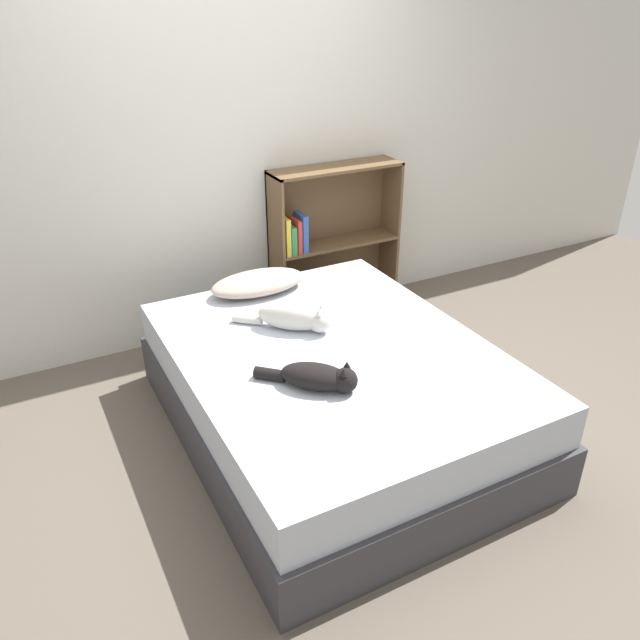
{
  "coord_description": "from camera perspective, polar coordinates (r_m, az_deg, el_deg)",
  "views": [
    {
      "loc": [
        -1.36,
        -2.41,
        2.15
      ],
      "look_at": [
        0.0,
        0.15,
        0.61
      ],
      "focal_mm": 35.0,
      "sensor_mm": 36.0,
      "label": 1
    }
  ],
  "objects": [
    {
      "name": "cat_light",
      "position": [
        3.37,
        -2.29,
        0.24
      ],
      "size": [
        0.45,
        0.42,
        0.15
      ],
      "rotation": [
        0.0,
        0.0,
        5.55
      ],
      "color": "beige",
      "rests_on": "bed"
    },
    {
      "name": "bed",
      "position": [
        3.36,
        1.22,
        -6.45
      ],
      "size": [
        1.57,
        2.01,
        0.51
      ],
      "color": "#333338",
      "rests_on": "ground_plane"
    },
    {
      "name": "pillow",
      "position": [
        3.83,
        -5.68,
        3.41
      ],
      "size": [
        0.59,
        0.31,
        0.12
      ],
      "color": "#B29E8E",
      "rests_on": "bed"
    },
    {
      "name": "cat_dark",
      "position": [
        2.9,
        -0.12,
        -5.22
      ],
      "size": [
        0.41,
        0.4,
        0.14
      ],
      "rotation": [
        0.0,
        0.0,
        5.52
      ],
      "color": "black",
      "rests_on": "bed"
    },
    {
      "name": "wall_back",
      "position": [
        4.16,
        -8.48,
        15.23
      ],
      "size": [
        8.0,
        0.06,
        2.5
      ],
      "color": "silver",
      "rests_on": "ground_plane"
    },
    {
      "name": "ground_plane",
      "position": [
        3.51,
        1.17,
        -9.81
      ],
      "size": [
        8.0,
        8.0,
        0.0
      ],
      "primitive_type": "plane",
      "color": "brown"
    },
    {
      "name": "bookshelf",
      "position": [
        4.51,
        0.73,
        7.35
      ],
      "size": [
        0.94,
        0.26,
        1.09
      ],
      "color": "brown",
      "rests_on": "ground_plane"
    }
  ]
}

